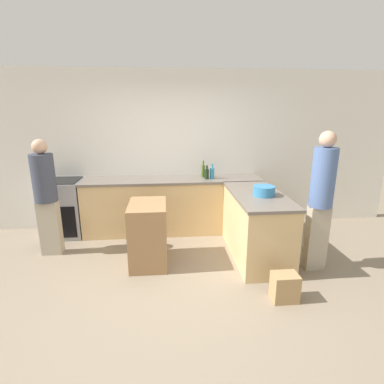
% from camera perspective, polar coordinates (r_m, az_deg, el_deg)
% --- Properties ---
extents(ground_plane, '(14.00, 14.00, 0.00)m').
position_cam_1_polar(ground_plane, '(3.76, -2.73, -17.57)').
color(ground_plane, gray).
extents(wall_back, '(8.00, 0.06, 2.70)m').
position_cam_1_polar(wall_back, '(5.27, -3.90, 7.83)').
color(wall_back, white).
rests_on(wall_back, ground_plane).
extents(counter_back, '(2.99, 0.64, 0.93)m').
position_cam_1_polar(counter_back, '(5.14, -3.64, -2.49)').
color(counter_back, '#D6B27A').
rests_on(counter_back, ground_plane).
extents(counter_peninsula, '(0.69, 1.48, 0.93)m').
position_cam_1_polar(counter_peninsula, '(4.36, 12.13, -6.19)').
color(counter_peninsula, '#D6B27A').
rests_on(counter_peninsula, ground_plane).
extents(range_oven, '(0.59, 0.61, 0.94)m').
position_cam_1_polar(range_oven, '(5.40, -23.03, -2.79)').
color(range_oven, '#99999E').
rests_on(range_oven, ground_plane).
extents(island_table, '(0.49, 0.71, 0.85)m').
position_cam_1_polar(island_table, '(4.12, -8.32, -7.87)').
color(island_table, '#997047').
rests_on(island_table, ground_plane).
extents(mixing_bowl, '(0.29, 0.29, 0.13)m').
position_cam_1_polar(mixing_bowl, '(4.12, 13.54, 0.23)').
color(mixing_bowl, teal).
rests_on(mixing_bowl, counter_peninsula).
extents(dish_soap_bottle, '(0.07, 0.07, 0.25)m').
position_cam_1_polar(dish_soap_bottle, '(5.01, 3.84, 3.69)').
color(dish_soap_bottle, '#338CBF').
rests_on(dish_soap_bottle, counter_back).
extents(olive_oil_bottle, '(0.06, 0.06, 0.28)m').
position_cam_1_polar(olive_oil_bottle, '(5.10, 2.14, 4.10)').
color(olive_oil_bottle, '#475B1E').
rests_on(olive_oil_bottle, counter_back).
extents(wine_bottle_dark, '(0.07, 0.07, 0.23)m').
position_cam_1_polar(wine_bottle_dark, '(4.97, 2.83, 3.52)').
color(wine_bottle_dark, black).
rests_on(wine_bottle_dark, counter_back).
extents(person_by_range, '(0.31, 0.31, 1.67)m').
position_cam_1_polar(person_by_range, '(4.66, -26.09, -0.26)').
color(person_by_range, '#ADA38E').
rests_on(person_by_range, ground_plane).
extents(person_at_peninsula, '(0.29, 0.29, 1.81)m').
position_cam_1_polar(person_at_peninsula, '(4.08, 23.37, -0.73)').
color(person_at_peninsula, '#ADA38E').
rests_on(person_at_peninsula, ground_plane).
extents(paper_bag, '(0.28, 0.21, 0.31)m').
position_cam_1_polar(paper_bag, '(3.61, 17.24, -16.92)').
color(paper_bag, '#A88456').
rests_on(paper_bag, ground_plane).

